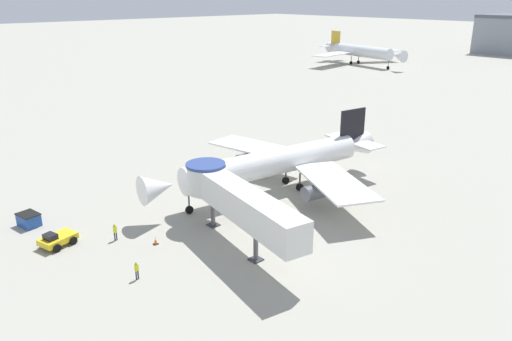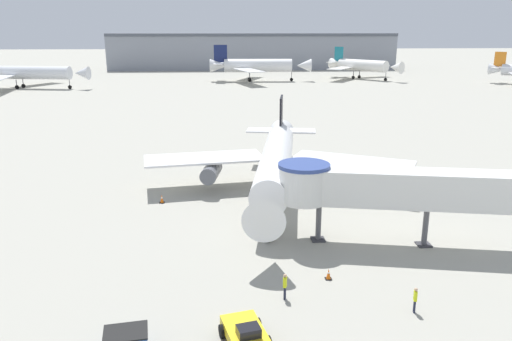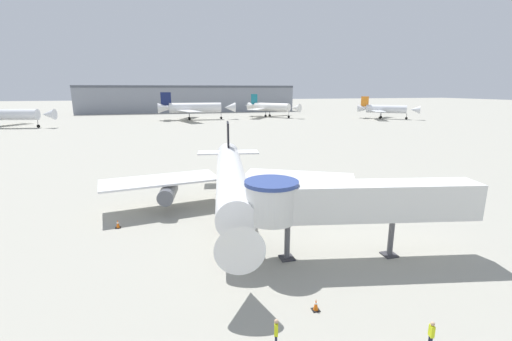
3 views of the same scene
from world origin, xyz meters
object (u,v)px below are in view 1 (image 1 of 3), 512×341
(background_jet_gold_tail, at_px, (360,51))
(traffic_cone_port_wing, at_px, (209,168))
(ground_crew_wing_walker, at_px, (137,269))
(jet_bridge, at_px, (234,197))
(pushback_tug_yellow, at_px, (57,239))
(main_airplane, at_px, (279,162))
(service_container_blue, at_px, (29,220))
(traffic_cone_near_nose, at_px, (156,241))
(ground_crew_marshaller, at_px, (115,231))

(background_jet_gold_tail, bearing_deg, traffic_cone_port_wing, -143.57)
(ground_crew_wing_walker, distance_m, background_jet_gold_tail, 141.02)
(jet_bridge, height_order, pushback_tug_yellow, jet_bridge)
(main_airplane, distance_m, service_container_blue, 28.09)
(pushback_tug_yellow, height_order, traffic_cone_near_nose, pushback_tug_yellow)
(ground_crew_marshaller, bearing_deg, traffic_cone_port_wing, 47.65)
(service_container_blue, height_order, ground_crew_marshaller, ground_crew_marshaller)
(main_airplane, bearing_deg, pushback_tug_yellow, -90.82)
(pushback_tug_yellow, bearing_deg, ground_crew_marshaller, 45.39)
(background_jet_gold_tail, bearing_deg, service_container_blue, -147.67)
(traffic_cone_near_nose, height_order, traffic_cone_port_wing, traffic_cone_port_wing)
(ground_crew_marshaller, bearing_deg, service_container_blue, 139.05)
(ground_crew_marshaller, distance_m, ground_crew_wing_walker, 7.93)
(service_container_blue, bearing_deg, main_airplane, 67.48)
(background_jet_gold_tail, bearing_deg, pushback_tug_yellow, -145.20)
(traffic_cone_near_nose, relative_size, ground_crew_wing_walker, 0.46)
(service_container_blue, distance_m, background_jet_gold_tail, 136.51)
(jet_bridge, relative_size, traffic_cone_port_wing, 21.87)
(ground_crew_marshaller, relative_size, ground_crew_wing_walker, 1.07)
(jet_bridge, xyz_separation_m, traffic_cone_port_wing, (-18.06, 10.87, -4.33))
(pushback_tug_yellow, distance_m, background_jet_gold_tail, 138.62)
(traffic_cone_port_wing, relative_size, background_jet_gold_tail, 0.02)
(service_container_blue, distance_m, traffic_cone_port_wing, 24.00)
(jet_bridge, relative_size, pushback_tug_yellow, 4.97)
(jet_bridge, bearing_deg, pushback_tug_yellow, -119.61)
(service_container_blue, bearing_deg, background_jet_gold_tail, 111.89)
(service_container_blue, bearing_deg, traffic_cone_port_wing, 92.00)
(jet_bridge, height_order, traffic_cone_port_wing, jet_bridge)
(pushback_tug_yellow, xyz_separation_m, service_container_blue, (-6.29, -0.39, -0.02))
(pushback_tug_yellow, xyz_separation_m, ground_crew_marshaller, (2.75, 4.59, 0.31))
(jet_bridge, distance_m, ground_crew_wing_walker, 10.92)
(traffic_cone_port_wing, distance_m, ground_crew_wing_walker, 27.43)
(traffic_cone_near_nose, xyz_separation_m, ground_crew_marshaller, (-3.33, -2.40, 0.65))
(ground_crew_marshaller, xyz_separation_m, ground_crew_wing_walker, (7.65, -2.09, -0.06))
(traffic_cone_port_wing, xyz_separation_m, ground_crew_wing_walker, (17.52, -21.10, 0.55))
(traffic_cone_near_nose, bearing_deg, ground_crew_marshaller, -144.18)
(service_container_blue, relative_size, traffic_cone_near_nose, 3.30)
(service_container_blue, distance_m, ground_crew_wing_walker, 16.93)
(traffic_cone_port_wing, height_order, background_jet_gold_tail, background_jet_gold_tail)
(main_airplane, height_order, ground_crew_wing_walker, main_airplane)
(jet_bridge, height_order, ground_crew_wing_walker, jet_bridge)
(pushback_tug_yellow, height_order, traffic_cone_port_wing, pushback_tug_yellow)
(service_container_blue, height_order, ground_crew_wing_walker, ground_crew_wing_walker)
(traffic_cone_near_nose, bearing_deg, jet_bridge, 49.69)
(service_container_blue, bearing_deg, ground_crew_wing_walker, 9.81)
(traffic_cone_port_wing, bearing_deg, jet_bridge, -31.04)
(ground_crew_wing_walker, bearing_deg, main_airplane, -152.71)
(jet_bridge, distance_m, traffic_cone_port_wing, 21.52)
(main_airplane, distance_m, pushback_tug_yellow, 25.97)
(main_airplane, distance_m, jet_bridge, 14.31)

